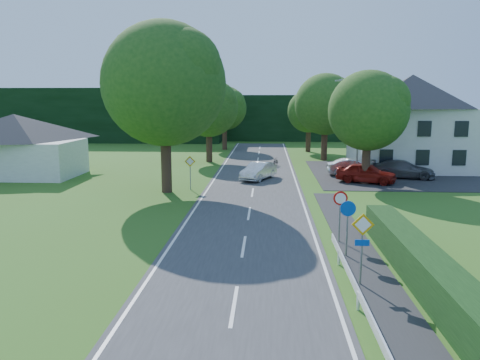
# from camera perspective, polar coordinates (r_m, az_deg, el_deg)

# --- Properties ---
(road) EXTENTS (7.00, 80.00, 0.04)m
(road) POSITION_cam_1_polar(r_m,az_deg,el_deg) (28.52, 1.28, -3.16)
(road) COLOR #343537
(road) RESTS_ON ground
(parking_pad) EXTENTS (14.00, 16.00, 0.04)m
(parking_pad) POSITION_cam_1_polar(r_m,az_deg,el_deg) (42.71, 18.26, 0.72)
(parking_pad) COLOR #252528
(parking_pad) RESTS_ON ground
(line_edge_left) EXTENTS (0.12, 80.00, 0.01)m
(line_edge_left) POSITION_cam_1_polar(r_m,az_deg,el_deg) (28.81, -5.20, -3.01)
(line_edge_left) COLOR white
(line_edge_left) RESTS_ON road
(line_edge_right) EXTENTS (0.12, 80.00, 0.01)m
(line_edge_right) POSITION_cam_1_polar(r_m,az_deg,el_deg) (28.58, 7.81, -3.17)
(line_edge_right) COLOR white
(line_edge_right) RESTS_ON road
(line_centre) EXTENTS (0.12, 80.00, 0.01)m
(line_centre) POSITION_cam_1_polar(r_m,az_deg,el_deg) (28.51, 1.28, -3.11)
(line_centre) COLOR white
(line_centre) RESTS_ON road
(tree_main) EXTENTS (9.40, 9.40, 11.64)m
(tree_main) POSITION_cam_1_polar(r_m,az_deg,el_deg) (32.53, -9.16, 8.64)
(tree_main) COLOR #1D4916
(tree_main) RESTS_ON ground
(tree_left_far) EXTENTS (7.00, 7.00, 8.58)m
(tree_left_far) POSITION_cam_1_polar(r_m,az_deg,el_deg) (48.19, -3.82, 7.29)
(tree_left_far) COLOR #1D4916
(tree_left_far) RESTS_ON ground
(tree_right_far) EXTENTS (7.40, 7.40, 9.09)m
(tree_right_far) POSITION_cam_1_polar(r_m,az_deg,el_deg) (50.16, 10.33, 7.55)
(tree_right_far) COLOR #1D4916
(tree_right_far) RESTS_ON ground
(tree_left_back) EXTENTS (6.60, 6.60, 8.07)m
(tree_left_back) POSITION_cam_1_polar(r_m,az_deg,el_deg) (60.07, -1.90, 7.57)
(tree_left_back) COLOR #1D4916
(tree_left_back) RESTS_ON ground
(tree_right_back) EXTENTS (6.20, 6.20, 7.56)m
(tree_right_back) POSITION_cam_1_polar(r_m,az_deg,el_deg) (58.04, 8.37, 7.14)
(tree_right_back) COLOR #1D4916
(tree_right_back) RESTS_ON ground
(tree_right_mid) EXTENTS (7.00, 7.00, 8.58)m
(tree_right_mid) POSITION_cam_1_polar(r_m,az_deg,el_deg) (36.61, 15.28, 6.15)
(tree_right_mid) COLOR #1D4916
(tree_right_mid) RESTS_ON ground
(treeline_left) EXTENTS (44.00, 6.00, 8.00)m
(treeline_left) POSITION_cam_1_polar(r_m,az_deg,el_deg) (75.59, -19.36, 7.47)
(treeline_left) COLOR black
(treeline_left) RESTS_ON ground
(treeline_right) EXTENTS (30.00, 5.00, 7.00)m
(treeline_right) POSITION_cam_1_polar(r_m,az_deg,el_deg) (74.16, 8.86, 7.49)
(treeline_right) COLOR black
(treeline_right) RESTS_ON ground
(bungalow_left) EXTENTS (11.00, 6.50, 5.20)m
(bungalow_left) POSITION_cam_1_polar(r_m,az_deg,el_deg) (43.37, -25.67, 3.96)
(bungalow_left) COLOR silver
(bungalow_left) RESTS_ON ground
(house_white) EXTENTS (10.60, 8.40, 8.60)m
(house_white) POSITION_cam_1_polar(r_m,az_deg,el_deg) (45.70, 20.04, 6.72)
(house_white) COLOR silver
(house_white) RESTS_ON ground
(streetlight) EXTENTS (2.03, 0.18, 8.00)m
(streetlight) POSITION_cam_1_polar(r_m,az_deg,el_deg) (38.47, 14.04, 6.63)
(streetlight) COLOR gray
(streetlight) RESTS_ON ground
(sign_priority_right) EXTENTS (0.78, 0.09, 2.59)m
(sign_priority_right) POSITION_cam_1_polar(r_m,az_deg,el_deg) (16.75, 14.69, -6.59)
(sign_priority_right) COLOR gray
(sign_priority_right) RESTS_ON ground
(sign_roundabout) EXTENTS (0.64, 0.08, 2.37)m
(sign_roundabout) POSITION_cam_1_polar(r_m,az_deg,el_deg) (19.63, 12.98, -4.47)
(sign_roundabout) COLOR gray
(sign_roundabout) RESTS_ON ground
(sign_speed_limit) EXTENTS (0.64, 0.11, 2.37)m
(sign_speed_limit) POSITION_cam_1_polar(r_m,az_deg,el_deg) (21.52, 12.13, -2.92)
(sign_speed_limit) COLOR gray
(sign_speed_limit) RESTS_ON ground
(sign_priority_left) EXTENTS (0.78, 0.09, 2.44)m
(sign_priority_left) POSITION_cam_1_polar(r_m,az_deg,el_deg) (33.54, -6.10, 1.71)
(sign_priority_left) COLOR gray
(sign_priority_left) RESTS_ON ground
(moving_car) EXTENTS (3.02, 4.42, 1.38)m
(moving_car) POSITION_cam_1_polar(r_m,az_deg,el_deg) (37.55, 2.26, 1.11)
(moving_car) COLOR silver
(moving_car) RESTS_ON road
(motorcycle) EXTENTS (0.99, 1.81, 0.90)m
(motorcycle) POSITION_cam_1_polar(r_m,az_deg,el_deg) (45.09, 4.36, 2.26)
(motorcycle) COLOR black
(motorcycle) RESTS_ON road
(parked_car_red) EXTENTS (4.83, 3.38, 1.53)m
(parked_car_red) POSITION_cam_1_polar(r_m,az_deg,el_deg) (37.35, 15.14, 0.84)
(parked_car_red) COLOR maroon
(parked_car_red) RESTS_ON parking_pad
(parked_car_silver_a) EXTENTS (4.30, 1.58, 1.41)m
(parked_car_silver_a) POSITION_cam_1_polar(r_m,az_deg,el_deg) (40.65, 13.61, 1.53)
(parked_car_silver_a) COLOR #ABABAF
(parked_car_silver_a) RESTS_ON parking_pad
(parked_car_grey) EXTENTS (5.31, 3.15, 1.44)m
(parked_car_grey) POSITION_cam_1_polar(r_m,az_deg,el_deg) (40.55, 19.25, 1.26)
(parked_car_grey) COLOR #4D4D52
(parked_car_grey) RESTS_ON parking_pad
(parasol) EXTENTS (1.93, 1.97, 1.77)m
(parasol) POSITION_cam_1_polar(r_m,az_deg,el_deg) (43.73, 15.11, 2.28)
(parasol) COLOR #A50D11
(parasol) RESTS_ON parking_pad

